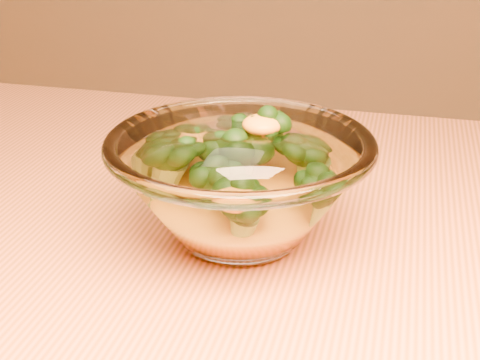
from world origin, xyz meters
name	(u,v)px	position (x,y,z in m)	size (l,w,h in m)	color
glass_bowl	(240,185)	(-0.05, 0.09, 0.79)	(0.19, 0.19, 0.08)	white
cheese_sauce	(240,207)	(-0.05, 0.09, 0.78)	(0.11, 0.11, 0.03)	orange
broccoli_heap	(234,165)	(-0.06, 0.10, 0.80)	(0.13, 0.13, 0.07)	black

